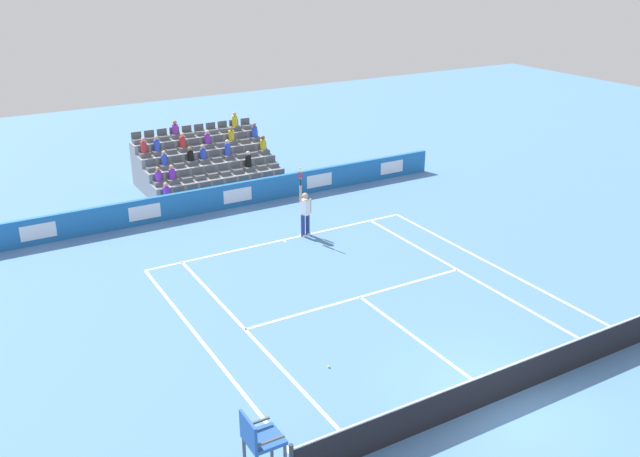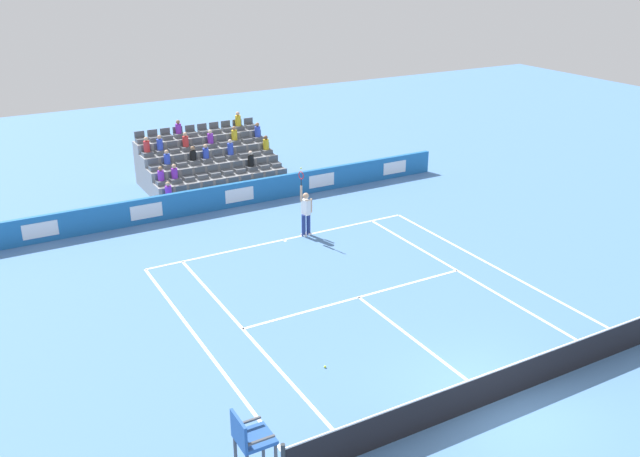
{
  "view_description": "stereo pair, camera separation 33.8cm",
  "coord_description": "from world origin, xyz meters",
  "px_view_note": "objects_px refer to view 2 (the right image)",
  "views": [
    {
      "loc": [
        11.19,
        10.22,
        10.58
      ],
      "look_at": [
        -0.49,
        -9.86,
        1.1
      ],
      "focal_mm": 38.69,
      "sensor_mm": 36.0,
      "label": 1
    },
    {
      "loc": [
        10.89,
        10.39,
        10.58
      ],
      "look_at": [
        -0.49,
        -9.86,
        1.1
      ],
      "focal_mm": 38.69,
      "sensor_mm": 36.0,
      "label": 2
    }
  ],
  "objects_px": {
    "loose_tennis_ball": "(325,367)",
    "tennis_net": "(497,385)",
    "umpire_chair": "(252,449)",
    "tennis_player": "(306,212)"
  },
  "relations": [
    {
      "from": "tennis_player",
      "to": "loose_tennis_ball",
      "type": "distance_m",
      "value": 9.39
    },
    {
      "from": "tennis_net",
      "to": "umpire_chair",
      "type": "height_order",
      "value": "umpire_chair"
    },
    {
      "from": "loose_tennis_ball",
      "to": "tennis_player",
      "type": "bearing_deg",
      "value": -115.09
    },
    {
      "from": "umpire_chair",
      "to": "loose_tennis_ball",
      "type": "height_order",
      "value": "umpire_chair"
    },
    {
      "from": "umpire_chair",
      "to": "loose_tennis_ball",
      "type": "relative_size",
      "value": 34.41
    },
    {
      "from": "umpire_chair",
      "to": "tennis_net",
      "type": "bearing_deg",
      "value": -177.33
    },
    {
      "from": "loose_tennis_ball",
      "to": "tennis_net",
      "type": "bearing_deg",
      "value": 131.28
    },
    {
      "from": "tennis_net",
      "to": "loose_tennis_ball",
      "type": "height_order",
      "value": "tennis_net"
    },
    {
      "from": "umpire_chair",
      "to": "tennis_player",
      "type": "bearing_deg",
      "value": -122.44
    },
    {
      "from": "tennis_net",
      "to": "tennis_player",
      "type": "xyz_separation_m",
      "value": [
        -0.98,
        -11.86,
        0.5
      ]
    }
  ]
}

